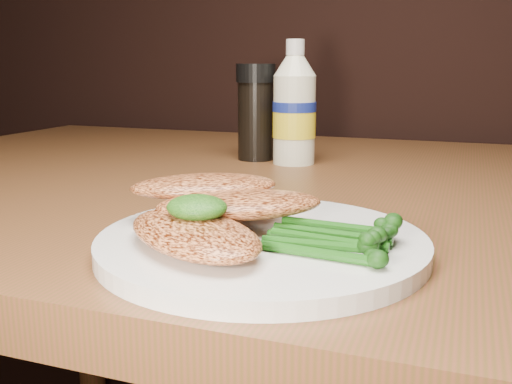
% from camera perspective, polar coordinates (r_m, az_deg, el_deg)
% --- Properties ---
extents(plate, '(0.24, 0.24, 0.01)m').
position_cam_1_polar(plate, '(0.42, 0.60, -5.07)').
color(plate, white).
rests_on(plate, dining_table).
extents(chicken_front, '(0.15, 0.13, 0.02)m').
position_cam_1_polar(chicken_front, '(0.39, -6.14, -4.05)').
color(chicken_front, '#DB7D45').
rests_on(chicken_front, plate).
extents(chicken_mid, '(0.14, 0.12, 0.02)m').
position_cam_1_polar(chicken_mid, '(0.43, -1.59, -1.24)').
color(chicken_mid, '#DB7D45').
rests_on(chicken_mid, plate).
extents(chicken_back, '(0.13, 0.11, 0.02)m').
position_cam_1_polar(chicken_back, '(0.46, -5.11, 0.60)').
color(chicken_back, '#DB7D45').
rests_on(chicken_back, plate).
extents(pesto_front, '(0.05, 0.05, 0.02)m').
position_cam_1_polar(pesto_front, '(0.40, -5.83, -1.50)').
color(pesto_front, black).
rests_on(pesto_front, chicken_front).
extents(broccolini_bundle, '(0.14, 0.13, 0.02)m').
position_cam_1_polar(broccolini_bundle, '(0.40, 7.27, -4.02)').
color(broccolini_bundle, '#185011').
rests_on(broccolini_bundle, plate).
extents(mayo_bottle, '(0.06, 0.06, 0.16)m').
position_cam_1_polar(mayo_bottle, '(0.78, 3.80, 8.76)').
color(mayo_bottle, '#F1EECC').
rests_on(mayo_bottle, dining_table).
extents(pepper_grinder, '(0.06, 0.06, 0.13)m').
position_cam_1_polar(pepper_grinder, '(0.82, -0.02, 7.84)').
color(pepper_grinder, black).
rests_on(pepper_grinder, dining_table).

